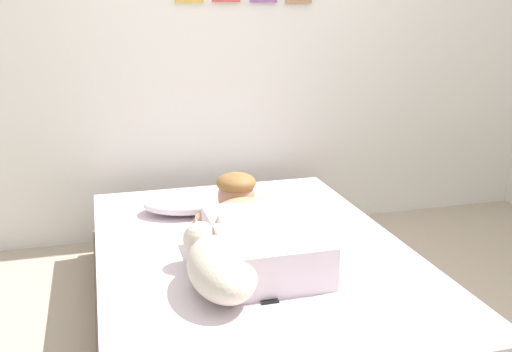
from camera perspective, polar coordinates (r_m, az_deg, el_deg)
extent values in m
plane|color=tan|center=(2.76, 7.01, -15.50)|extent=(12.30, 12.30, 0.00)
cube|color=silver|center=(3.79, -1.21, 13.24)|extent=(4.15, 0.10, 2.50)
cube|color=#726051|center=(2.83, -0.27, -12.78)|extent=(1.44, 2.08, 0.15)
cube|color=silver|center=(2.74, -0.28, -9.29)|extent=(1.39, 2.02, 0.23)
ellipsoid|color=silver|center=(3.16, -6.27, -2.50)|extent=(0.52, 0.32, 0.11)
cube|color=silver|center=(2.50, 0.79, -6.73)|extent=(0.42, 0.64, 0.18)
ellipsoid|color=tan|center=(2.80, -1.16, -3.74)|extent=(0.32, 0.20, 0.16)
sphere|color=tan|center=(2.93, -1.94, -1.97)|extent=(0.19, 0.19, 0.19)
ellipsoid|color=olive|center=(2.91, -1.95, -0.66)|extent=(0.20, 0.20, 0.10)
cylinder|color=tan|center=(2.92, -3.75, -3.56)|extent=(0.23, 0.07, 0.14)
cylinder|color=tan|center=(2.96, 0.05, -3.21)|extent=(0.23, 0.07, 0.14)
ellipsoid|color=beige|center=(2.27, -3.40, -8.95)|extent=(0.26, 0.48, 0.20)
sphere|color=beige|center=(2.49, -5.45, -6.15)|extent=(0.15, 0.15, 0.15)
cone|color=#A79F8E|center=(2.48, -5.94, -4.51)|extent=(0.05, 0.05, 0.05)
cone|color=#A79F8E|center=(2.50, -3.67, -4.31)|extent=(0.05, 0.05, 0.05)
cylinder|color=#D84C47|center=(3.13, -0.69, -2.95)|extent=(0.09, 0.09, 0.07)
torus|color=#D84C47|center=(3.14, 0.32, -2.86)|extent=(0.05, 0.01, 0.05)
cube|color=black|center=(2.28, 0.94, -11.51)|extent=(0.07, 0.14, 0.01)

